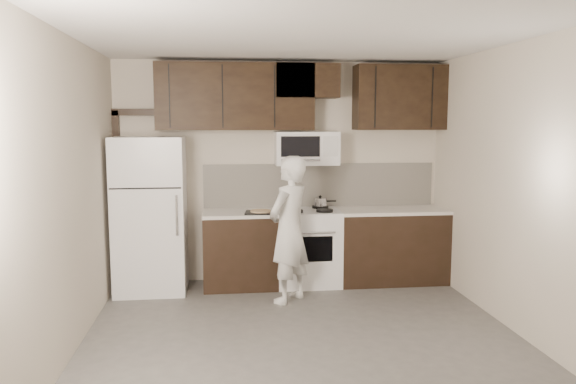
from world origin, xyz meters
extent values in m
plane|color=#53514E|center=(0.00, 0.00, 0.00)|extent=(4.50, 4.50, 0.00)
plane|color=beige|center=(0.00, 2.25, 1.35)|extent=(4.00, 0.00, 4.00)
plane|color=white|center=(0.00, 0.00, 2.70)|extent=(4.50, 4.50, 0.00)
cube|color=black|center=(-0.52, 1.94, 0.43)|extent=(0.87, 0.62, 0.87)
cube|color=black|center=(1.34, 1.94, 0.43)|extent=(1.32, 0.62, 0.87)
cube|color=silver|center=(-0.52, 1.94, 0.89)|extent=(0.87, 0.64, 0.04)
cube|color=silver|center=(1.34, 1.94, 0.89)|extent=(1.32, 0.64, 0.04)
cube|color=white|center=(0.30, 1.94, 0.45)|extent=(0.76, 0.62, 0.89)
cube|color=white|center=(0.30, 1.94, 0.90)|extent=(0.76, 0.62, 0.02)
cube|color=black|center=(0.30, 1.63, 0.50)|extent=(0.50, 0.01, 0.30)
cylinder|color=silver|center=(0.30, 1.60, 0.70)|extent=(0.55, 0.02, 0.02)
cylinder|color=black|center=(0.12, 1.79, 0.93)|extent=(0.20, 0.20, 0.03)
cylinder|color=black|center=(0.48, 1.79, 0.93)|extent=(0.20, 0.20, 0.03)
cylinder|color=black|center=(0.12, 2.09, 0.93)|extent=(0.20, 0.20, 0.03)
cylinder|color=black|center=(0.48, 2.09, 0.93)|extent=(0.20, 0.20, 0.03)
cube|color=silver|center=(0.50, 2.24, 1.18)|extent=(2.90, 0.02, 0.54)
cube|color=black|center=(-0.55, 2.08, 2.26)|extent=(1.85, 0.35, 0.78)
cube|color=black|center=(1.45, 2.08, 2.26)|extent=(1.10, 0.35, 0.78)
cube|color=black|center=(0.30, 2.08, 2.45)|extent=(0.76, 0.35, 0.40)
cube|color=white|center=(0.30, 2.06, 1.65)|extent=(0.76, 0.38, 0.40)
cube|color=black|center=(0.20, 1.86, 1.68)|extent=(0.46, 0.01, 0.24)
cube|color=silver|center=(0.56, 1.86, 1.68)|extent=(0.18, 0.01, 0.24)
cylinder|color=silver|center=(0.20, 1.84, 1.52)|extent=(0.46, 0.02, 0.02)
cube|color=white|center=(-1.55, 1.89, 0.90)|extent=(0.80, 0.72, 1.80)
cube|color=black|center=(-1.55, 1.53, 1.25)|extent=(0.77, 0.01, 0.02)
cylinder|color=silver|center=(-1.22, 1.50, 0.95)|extent=(0.03, 0.03, 0.45)
cube|color=black|center=(-1.96, 2.21, 1.05)|extent=(0.08, 0.08, 2.10)
cube|color=black|center=(-1.75, 2.21, 2.08)|extent=(0.50, 0.08, 0.08)
cylinder|color=silver|center=(0.48, 2.09, 0.97)|extent=(0.16, 0.16, 0.13)
sphere|color=black|center=(0.48, 2.09, 1.05)|extent=(0.03, 0.03, 0.03)
cylinder|color=black|center=(0.61, 2.10, 0.99)|extent=(0.16, 0.04, 0.02)
cube|color=black|center=(-0.28, 1.77, 0.92)|extent=(0.39, 0.31, 0.02)
cylinder|color=beige|center=(-0.28, 1.77, 0.94)|extent=(0.27, 0.27, 0.02)
imported|color=white|center=(0.00, 1.30, 0.80)|extent=(0.68, 0.69, 1.61)
camera|label=1|loc=(-0.72, -4.66, 1.97)|focal=35.00mm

